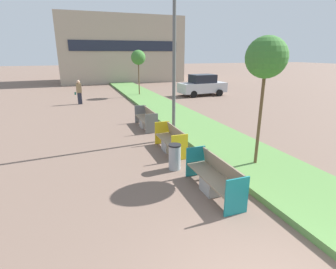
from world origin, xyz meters
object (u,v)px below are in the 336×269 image
Objects in this scene: bench_grey_frame at (146,120)px; street_lamp_post at (174,50)px; bench_teal_frame at (214,179)px; litter_bin at (175,157)px; sapling_tree_near at (266,58)px; bench_yellow_frame at (171,142)px; pedestrian_walking at (79,92)px; parked_car_distant at (202,85)px; sapling_tree_far at (138,58)px.

street_lamp_post is (0.61, -2.30, 3.39)m from bench_grey_frame.
street_lamp_post is (0.61, 4.69, 3.39)m from bench_teal_frame.
sapling_tree_near is (2.56, -0.80, 3.07)m from litter_bin.
bench_yellow_frame is 2.32× the size of litter_bin.
bench_grey_frame is at bearing 84.83° from litter_bin.
bench_grey_frame is 2.61× the size of litter_bin.
pedestrian_walking is at bearing 109.99° from sapling_tree_near.
litter_bin is at bearing -110.29° from street_lamp_post.
litter_bin is (-0.47, 1.75, 0.06)m from bench_teal_frame.
bench_grey_frame is 0.52× the size of parked_car_distant.
sapling_tree_near reaches higher than sapling_tree_far.
bench_grey_frame is 11.42m from parked_car_distant.
street_lamp_post is 4.02m from sapling_tree_near.
bench_teal_frame is 15.21m from pedestrian_walking.
parked_car_distant is (10.50, 0.67, 0.01)m from pedestrian_walking.
pedestrian_walking is at bearing -157.45° from sapling_tree_far.
sapling_tree_near is at bearing -113.89° from parked_car_distant.
bench_teal_frame is 1.13× the size of bench_yellow_frame.
bench_yellow_frame is 14.10m from sapling_tree_far.
sapling_tree_near is 16.06m from sapling_tree_far.
bench_yellow_frame is at bearing -90.05° from bench_grey_frame.
litter_bin is at bearing -99.51° from sapling_tree_far.
street_lamp_post reaches higher than pedestrian_walking.
pedestrian_walking is (-3.60, 10.22, -2.85)m from street_lamp_post.
litter_bin is 0.21× the size of sapling_tree_near.
pedestrian_walking is (-2.99, 7.92, 0.53)m from bench_grey_frame.
sapling_tree_near is at bearing -49.20° from bench_yellow_frame.
sapling_tree_far reaches higher than litter_bin.
street_lamp_post is (1.08, 2.93, 3.33)m from litter_bin.
parked_car_distant reaches higher than bench_grey_frame.
parked_car_distant is at bearing 64.27° from bench_teal_frame.
litter_bin is 0.13× the size of street_lamp_post.
bench_teal_frame is 3.88m from sapling_tree_near.
pedestrian_walking is at bearing 100.84° from litter_bin.
street_lamp_post reaches higher than litter_bin.
street_lamp_post is at bearing -125.88° from parked_car_distant.
street_lamp_post is at bearing -70.58° from pedestrian_walking.
parked_car_distant is at bearing 69.64° from sapling_tree_near.
sapling_tree_near is 2.34× the size of pedestrian_walking.
sapling_tree_near reaches higher than bench_yellow_frame.
bench_teal_frame is 1.01× the size of bench_grey_frame.
bench_grey_frame is 0.57× the size of sapling_tree_far.
bench_teal_frame is at bearing -78.65° from pedestrian_walking.
parked_car_distant is (6.90, 10.89, -2.84)m from street_lamp_post.
pedestrian_walking reaches higher than litter_bin.
bench_yellow_frame is at bearing -115.05° from street_lamp_post.
sapling_tree_near is at bearing 24.68° from bench_teal_frame.
bench_teal_frame is 1.27× the size of pedestrian_walking.
bench_grey_frame is at bearing 89.95° from bench_yellow_frame.
litter_bin is 0.22× the size of sapling_tree_far.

